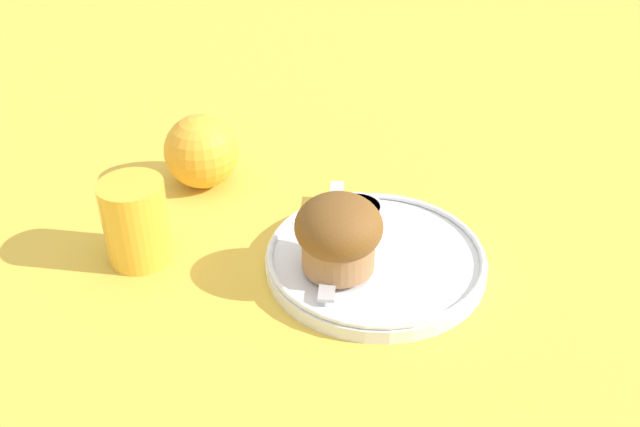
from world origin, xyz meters
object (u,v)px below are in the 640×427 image
(muffin, at_px, (339,234))
(butter_knife, at_px, (332,235))
(orange_fruit, at_px, (201,151))
(juice_glass, at_px, (136,222))

(muffin, bearing_deg, butter_knife, 36.77)
(orange_fruit, bearing_deg, butter_knife, -101.24)
(butter_knife, bearing_deg, muffin, -170.12)
(muffin, distance_m, juice_glass, 0.20)
(orange_fruit, relative_size, juice_glass, 0.98)
(orange_fruit, xyz_separation_m, juice_glass, (-0.14, -0.03, 0.00))
(juice_glass, bearing_deg, orange_fruit, 13.63)
(muffin, distance_m, butter_knife, 0.06)
(muffin, xyz_separation_m, orange_fruit, (0.08, 0.22, -0.01))
(juice_glass, bearing_deg, muffin, -70.33)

